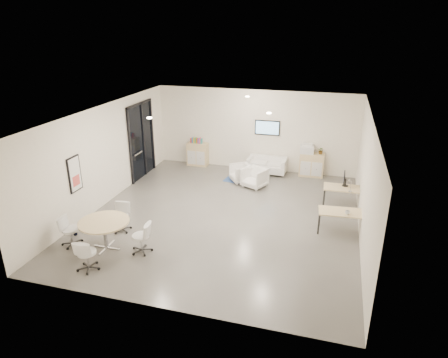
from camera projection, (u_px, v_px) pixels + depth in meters
room_shell at (224, 167)px, 11.78m from camera, size 9.60×10.60×4.80m
glass_door at (142, 138)px, 15.08m from camera, size 0.09×1.90×2.85m
artwork at (75, 174)px, 11.39m from camera, size 0.05×0.54×1.04m
wall_tv at (267, 128)px, 15.59m from camera, size 0.98×0.06×0.58m
ceiling_spots at (225, 108)px, 12.00m from camera, size 3.14×4.14×0.03m
sideboard_left at (198, 154)px, 16.60m from camera, size 0.85×0.44×0.95m
sideboard_right at (312, 165)px, 15.41m from camera, size 0.92×0.44×0.92m
books at (196, 140)px, 16.40m from camera, size 0.49×0.14×0.22m
printer at (307, 149)px, 15.24m from camera, size 0.52×0.44×0.36m
loveseat at (267, 166)px, 15.79m from camera, size 1.51×0.79×0.56m
blue_rug at (245, 180)px, 15.19m from camera, size 1.55×1.13×0.01m
armchair_left at (241, 172)px, 14.90m from camera, size 0.96×0.97×0.73m
armchair_right at (254, 177)px, 14.41m from camera, size 0.99×0.96×0.78m
desk_rear at (345, 190)px, 12.72m from camera, size 1.33×0.69×0.69m
desk_front at (342, 214)px, 11.17m from camera, size 1.32×0.74×0.66m
monitor at (344, 179)px, 12.75m from camera, size 0.20×0.50×0.44m
round_table at (104, 224)px, 10.33m from camera, size 1.31×1.31×0.80m
meeting_chairs at (105, 234)px, 10.44m from camera, size 2.59×2.59×0.82m
plant_cabinet at (321, 151)px, 15.13m from camera, size 0.31×0.33×0.22m
plant_floor at (76, 233)px, 11.20m from camera, size 0.24×0.35×0.14m
cup at (347, 212)px, 10.95m from camera, size 0.16×0.14×0.13m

